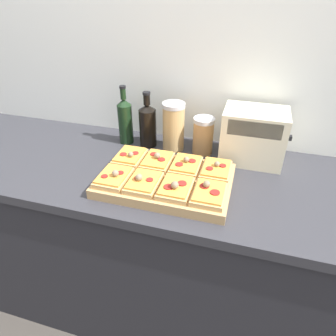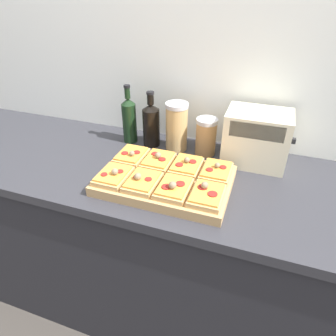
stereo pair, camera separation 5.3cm
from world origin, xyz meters
name	(u,v)px [view 1 (the left image)]	position (x,y,z in m)	size (l,w,h in m)	color
wall_back	(200,73)	(0.00, 0.67, 1.25)	(6.00, 0.06, 2.50)	silver
kitchen_counter	(177,250)	(0.00, 0.32, 0.47)	(2.63, 0.67, 0.93)	#232328
cutting_board	(166,180)	(-0.03, 0.22, 0.95)	(0.50, 0.34, 0.04)	tan
pizza_slice_back_left	(130,157)	(-0.21, 0.30, 0.98)	(0.11, 0.15, 0.05)	tan
pizza_slice_back_midleft	(157,161)	(-0.09, 0.30, 0.98)	(0.11, 0.15, 0.05)	tan
pizza_slice_back_midright	(186,165)	(0.03, 0.30, 0.98)	(0.11, 0.15, 0.05)	tan
pizza_slice_back_right	(216,170)	(0.15, 0.30, 0.98)	(0.11, 0.15, 0.05)	tan
pizza_slice_front_left	(114,177)	(-0.21, 0.14, 0.98)	(0.11, 0.15, 0.05)	tan
pizza_slice_front_midleft	(144,182)	(-0.09, 0.14, 0.98)	(0.11, 0.15, 0.05)	tan
pizza_slice_front_midright	(176,188)	(0.03, 0.14, 0.98)	(0.11, 0.15, 0.06)	tan
pizza_slice_front_right	(209,193)	(0.15, 0.15, 0.98)	(0.11, 0.15, 0.05)	tan
olive_oil_bottle	(125,120)	(-0.32, 0.52, 1.04)	(0.07, 0.07, 0.28)	black
wine_bottle	(148,124)	(-0.21, 0.52, 1.04)	(0.08, 0.08, 0.26)	black
grain_jar_tall	(173,127)	(-0.08, 0.52, 1.04)	(0.10, 0.10, 0.22)	tan
grain_jar_short	(203,136)	(0.06, 0.52, 1.01)	(0.09, 0.09, 0.17)	#AD7F4C
toaster_oven	(253,136)	(0.27, 0.52, 1.04)	(0.29, 0.19, 0.23)	beige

